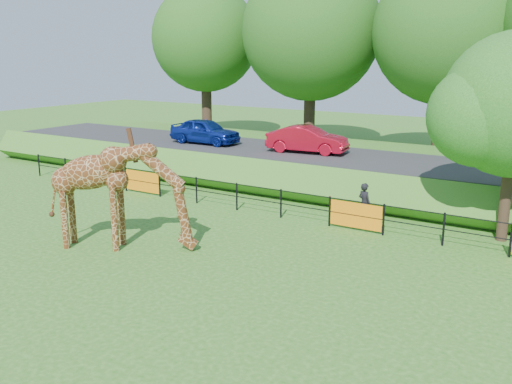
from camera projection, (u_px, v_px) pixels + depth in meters
ground at (129, 291)px, 14.89m from camera, size 90.00×90.00×0.00m
giraffe at (121, 196)px, 17.77m from camera, size 4.68×2.80×3.40m
perimeter_fence at (281, 203)px, 21.33m from camera, size 28.07×0.10×1.10m
embankment at (358, 168)px, 27.47m from camera, size 40.00×9.00×1.30m
road at (346, 158)px, 26.07m from camera, size 40.00×5.00×0.12m
car_blue at (205, 131)px, 29.64m from camera, size 3.84×1.59×1.30m
car_red at (307, 139)px, 26.94m from camera, size 3.96×1.84×1.26m
visitor at (364, 204)px, 20.48m from camera, size 0.65×0.55×1.52m
bg_tree_line at (444, 30)px, 30.26m from camera, size 37.30×8.80×11.82m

